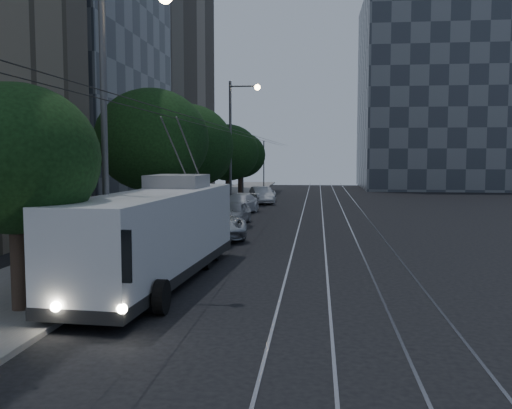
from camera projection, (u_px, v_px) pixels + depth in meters
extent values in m
plane|color=black|center=(280.00, 272.00, 20.82)|extent=(120.00, 120.00, 0.00)
cube|color=slate|center=(195.00, 212.00, 41.43)|extent=(5.00, 90.00, 0.15)
cube|color=#95949C|center=(302.00, 215.00, 40.60)|extent=(0.08, 90.00, 0.02)
cube|color=#95949C|center=(322.00, 215.00, 40.45)|extent=(0.08, 90.00, 0.02)
cube|color=#95949C|center=(345.00, 215.00, 40.28)|extent=(0.08, 90.00, 0.02)
cube|color=#95949C|center=(365.00, 215.00, 40.12)|extent=(0.08, 90.00, 0.02)
cylinder|color=black|center=(245.00, 136.00, 40.55)|extent=(0.02, 90.00, 0.02)
cylinder|color=black|center=(254.00, 136.00, 40.48)|extent=(0.02, 90.00, 0.02)
cylinder|color=#565658|center=(195.00, 178.00, 31.03)|extent=(0.14, 0.14, 6.00)
cylinder|color=#565658|center=(243.00, 169.00, 50.84)|extent=(0.14, 0.14, 6.00)
cylinder|color=#565658|center=(264.00, 165.00, 70.65)|extent=(0.14, 0.14, 6.00)
cube|color=#373D46|center=(51.00, 40.00, 43.51)|extent=(14.00, 18.00, 26.00)
cube|color=gray|center=(134.00, 39.00, 62.97)|extent=(14.00, 22.00, 34.00)
cube|color=#373D46|center=(450.00, 94.00, 72.32)|extent=(22.00, 18.00, 24.00)
cube|color=silver|center=(157.00, 233.00, 18.81)|extent=(3.17, 11.50, 2.70)
cube|color=black|center=(157.00, 269.00, 18.91)|extent=(3.21, 11.54, 0.33)
cube|color=black|center=(161.00, 228.00, 19.27)|extent=(3.07, 9.14, 0.99)
cube|color=black|center=(88.00, 255.00, 13.19)|extent=(2.12, 0.22, 1.23)
cube|color=black|center=(194.00, 210.00, 24.39)|extent=(1.92, 0.21, 0.95)
cube|color=#23D72B|center=(87.00, 219.00, 13.11)|extent=(1.52, 0.16, 0.30)
cube|color=gray|center=(177.00, 181.00, 21.48)|extent=(2.15, 2.21, 0.47)
sphere|color=white|center=(56.00, 307.00, 13.33)|extent=(0.25, 0.25, 0.25)
sphere|color=white|center=(122.00, 309.00, 13.16)|extent=(0.25, 0.25, 0.25)
cylinder|color=#565658|center=(176.00, 152.00, 22.40)|extent=(0.06, 4.29, 2.53)
cylinder|color=#565658|center=(190.00, 152.00, 22.34)|extent=(0.06, 4.29, 2.53)
cylinder|color=black|center=(78.00, 295.00, 15.44)|extent=(0.28, 0.95, 0.95)
cylinder|color=black|center=(161.00, 297.00, 15.19)|extent=(0.28, 0.95, 0.95)
cylinder|color=black|center=(146.00, 255.00, 21.51)|extent=(0.28, 0.95, 0.95)
cylinder|color=black|center=(206.00, 256.00, 21.27)|extent=(0.28, 0.95, 0.95)
cylinder|color=black|center=(159.00, 247.00, 23.31)|extent=(0.28, 0.95, 0.95)
cylinder|color=black|center=(215.00, 248.00, 23.07)|extent=(0.28, 0.95, 0.95)
imported|color=#B7BABF|center=(209.00, 221.00, 29.38)|extent=(4.96, 6.73, 1.70)
imported|color=#B7B7BC|center=(233.00, 213.00, 35.03)|extent=(1.94, 4.25, 1.41)
imported|color=white|center=(239.00, 204.00, 41.14)|extent=(2.84, 5.16, 1.42)
imported|color=silver|center=(262.00, 195.00, 49.85)|extent=(2.71, 4.68, 1.46)
imported|color=silver|center=(262.00, 195.00, 50.36)|extent=(2.63, 4.50, 1.44)
cylinder|color=#2D2019|center=(19.00, 268.00, 15.10)|extent=(0.44, 0.44, 2.51)
ellipsoid|color=black|center=(15.00, 159.00, 14.85)|extent=(4.39, 4.39, 3.95)
cylinder|color=#2D2019|center=(153.00, 213.00, 27.33)|extent=(0.44, 0.44, 2.92)
ellipsoid|color=black|center=(152.00, 140.00, 27.03)|extent=(5.43, 5.43, 4.89)
cylinder|color=#2D2019|center=(187.00, 203.00, 34.59)|extent=(0.44, 0.44, 2.64)
ellipsoid|color=black|center=(187.00, 146.00, 34.29)|extent=(5.66, 5.66, 5.10)
cylinder|color=#2D2019|center=(202.00, 197.00, 41.26)|extent=(0.44, 0.44, 2.45)
ellipsoid|color=black|center=(201.00, 157.00, 41.01)|extent=(4.35, 4.35, 3.91)
cylinder|color=#2D2019|center=(228.00, 190.00, 50.19)|extent=(0.44, 0.44, 2.40)
ellipsoid|color=black|center=(228.00, 153.00, 49.91)|extent=(5.48, 5.48, 4.94)
cylinder|color=#2D2019|center=(240.00, 185.00, 58.05)|extent=(0.44, 0.44, 2.30)
ellipsoid|color=black|center=(240.00, 155.00, 57.78)|extent=(5.17, 5.17, 4.66)
cylinder|color=#565658|center=(105.00, 140.00, 17.56)|extent=(0.20, 0.20, 9.43)
cylinder|color=#565658|center=(230.00, 147.00, 42.86)|extent=(0.20, 0.20, 9.74)
cylinder|color=#565658|center=(244.00, 86.00, 42.35)|extent=(2.14, 0.12, 0.12)
sphere|color=#EDC282|center=(257.00, 87.00, 42.25)|extent=(0.44, 0.44, 0.44)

